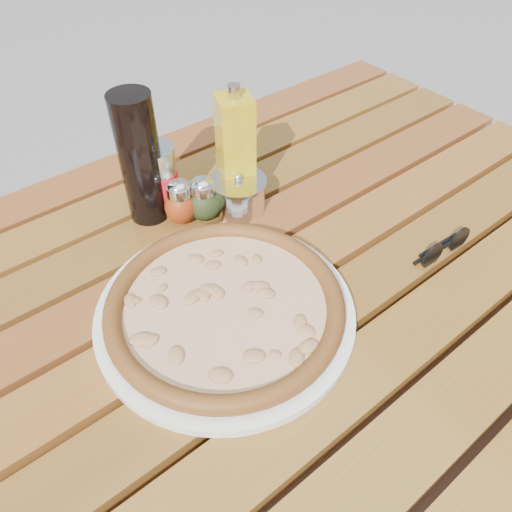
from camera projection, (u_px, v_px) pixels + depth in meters
ground at (261, 478)px, 1.28m from camera, size 60.00×60.00×0.00m
table at (264, 310)px, 0.81m from camera, size 1.40×0.90×0.75m
plate at (225, 312)px, 0.70m from camera, size 0.42×0.42×0.01m
pizza at (225, 305)px, 0.68m from camera, size 0.38×0.38×0.03m
pepper_shaker at (180, 202)px, 0.82m from camera, size 0.07×0.07×0.08m
oregano_shaker at (204, 200)px, 0.83m from camera, size 0.06×0.06×0.08m
dark_bottle at (140, 160)px, 0.78m from camera, size 0.07×0.07×0.22m
soda_can at (159, 180)px, 0.83m from camera, size 0.07×0.07×0.12m
olive_oil_cruet at (236, 150)px, 0.83m from camera, size 0.07×0.07×0.21m
parmesan_tin at (239, 194)px, 0.85m from camera, size 0.12×0.12×0.07m
sunglasses at (444, 248)px, 0.78m from camera, size 0.11×0.03×0.04m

